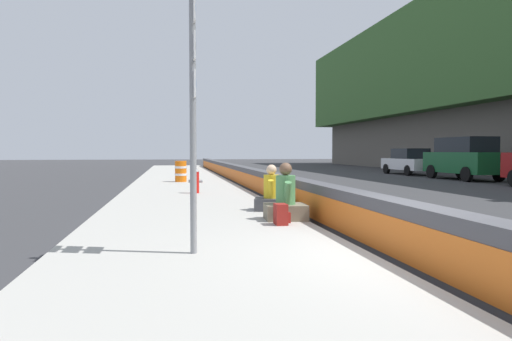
# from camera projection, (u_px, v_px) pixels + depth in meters

# --- Properties ---
(ground_plane) EXTENTS (160.00, 160.00, 0.00)m
(ground_plane) POSITION_uv_depth(u_px,v_px,m) (409.00, 265.00, 6.21)
(ground_plane) COLOR #353538
(ground_plane) RESTS_ON ground
(sidewalk_strip) EXTENTS (80.00, 4.40, 0.14)m
(sidewalk_strip) POSITION_uv_depth(u_px,v_px,m) (213.00, 269.00, 5.73)
(sidewalk_strip) COLOR #A8A59E
(sidewalk_strip) RESTS_ON ground_plane
(jersey_barrier) EXTENTS (76.00, 0.45, 0.85)m
(jersey_barrier) POSITION_uv_depth(u_px,v_px,m) (409.00, 234.00, 6.19)
(jersey_barrier) COLOR #47474C
(jersey_barrier) RESTS_ON ground_plane
(route_sign_post) EXTENTS (0.44, 0.09, 3.60)m
(route_sign_post) POSITION_uv_depth(u_px,v_px,m) (193.00, 100.00, 6.23)
(route_sign_post) COLOR gray
(route_sign_post) RESTS_ON sidewalk_strip
(fire_hydrant) EXTENTS (0.26, 0.46, 0.88)m
(fire_hydrant) POSITION_uv_depth(u_px,v_px,m) (196.00, 180.00, 15.31)
(fire_hydrant) COLOR red
(fire_hydrant) RESTS_ON sidewalk_strip
(seated_person_foreground) EXTENTS (0.77, 0.89, 1.17)m
(seated_person_foreground) POSITION_uv_depth(u_px,v_px,m) (286.00, 202.00, 9.42)
(seated_person_foreground) COLOR #706651
(seated_person_foreground) RESTS_ON sidewalk_strip
(seated_person_middle) EXTENTS (0.84, 0.92, 1.08)m
(seated_person_middle) POSITION_uv_depth(u_px,v_px,m) (271.00, 196.00, 10.90)
(seated_person_middle) COLOR #424247
(seated_person_middle) RESTS_ON sidewalk_strip
(backpack) EXTENTS (0.32, 0.28, 0.40)m
(backpack) POSITION_uv_depth(u_px,v_px,m) (281.00, 215.00, 8.75)
(backpack) COLOR maroon
(backpack) RESTS_ON sidewalk_strip
(construction_barrel) EXTENTS (0.54, 0.54, 0.95)m
(construction_barrel) POSITION_uv_depth(u_px,v_px,m) (181.00, 171.00, 20.99)
(construction_barrel) COLOR orange
(construction_barrel) RESTS_ON sidewalk_strip
(parked_car_fourth) EXTENTS (4.82, 2.11, 2.28)m
(parked_car_fourth) POSITION_uv_depth(u_px,v_px,m) (464.00, 158.00, 24.58)
(parked_car_fourth) COLOR #145128
(parked_car_fourth) RESTS_ON ground_plane
(parked_car_midline) EXTENTS (4.51, 1.96, 1.71)m
(parked_car_midline) POSITION_uv_depth(u_px,v_px,m) (409.00, 161.00, 30.13)
(parked_car_midline) COLOR silver
(parked_car_midline) RESTS_ON ground_plane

